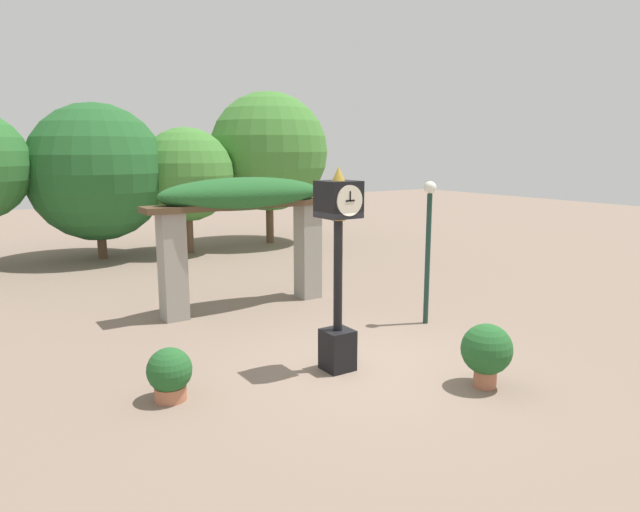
{
  "coord_description": "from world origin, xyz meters",
  "views": [
    {
      "loc": [
        -5.29,
        -6.81,
        3.42
      ],
      "look_at": [
        -0.39,
        0.64,
        1.74
      ],
      "focal_mm": 32.0,
      "sensor_mm": 36.0,
      "label": 1
    }
  ],
  "objects_px": {
    "pedestal_clock": "(338,264)",
    "lamp_post": "(428,234)",
    "potted_plant_near_right": "(170,373)",
    "potted_plant_near_left": "(487,351)"
  },
  "relations": [
    {
      "from": "potted_plant_near_right",
      "to": "lamp_post",
      "type": "bearing_deg",
      "value": 6.97
    },
    {
      "from": "pedestal_clock",
      "to": "potted_plant_near_right",
      "type": "height_order",
      "value": "pedestal_clock"
    },
    {
      "from": "potted_plant_near_right",
      "to": "lamp_post",
      "type": "height_order",
      "value": "lamp_post"
    },
    {
      "from": "pedestal_clock",
      "to": "lamp_post",
      "type": "bearing_deg",
      "value": 19.64
    },
    {
      "from": "potted_plant_near_left",
      "to": "potted_plant_near_right",
      "type": "relative_size",
      "value": 1.27
    },
    {
      "from": "pedestal_clock",
      "to": "potted_plant_near_right",
      "type": "xyz_separation_m",
      "value": [
        -2.57,
        0.36,
        -1.31
      ]
    },
    {
      "from": "pedestal_clock",
      "to": "potted_plant_near_left",
      "type": "bearing_deg",
      "value": -50.73
    },
    {
      "from": "pedestal_clock",
      "to": "potted_plant_near_right",
      "type": "relative_size",
      "value": 4.24
    },
    {
      "from": "pedestal_clock",
      "to": "potted_plant_near_left",
      "type": "distance_m",
      "value": 2.52
    },
    {
      "from": "potted_plant_near_left",
      "to": "lamp_post",
      "type": "distance_m",
      "value": 3.35
    }
  ]
}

